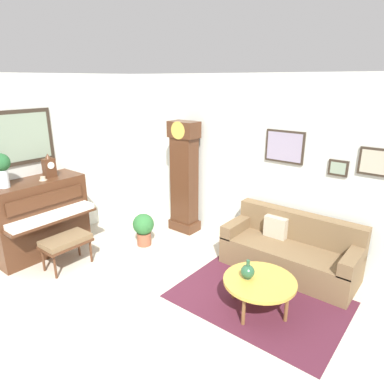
{
  "coord_description": "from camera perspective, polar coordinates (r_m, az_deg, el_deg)",
  "views": [
    {
      "loc": [
        2.83,
        -2.48,
        2.72
      ],
      "look_at": [
        -0.27,
        1.39,
        1.07
      ],
      "focal_mm": 32.04,
      "sensor_mm": 36.0,
      "label": 1
    }
  ],
  "objects": [
    {
      "name": "wall_left",
      "position": [
        6.1,
        -26.24,
        4.12
      ],
      "size": [
        0.13,
        4.9,
        2.8
      ],
      "color": "silver",
      "rests_on": "ground_plane"
    },
    {
      "name": "flower_vase",
      "position": [
        5.56,
        -29.19,
        3.75
      ],
      "size": [
        0.26,
        0.26,
        0.58
      ],
      "color": "silver",
      "rests_on": "piano"
    },
    {
      "name": "grandfather_clock",
      "position": [
        6.2,
        -1.3,
        1.97
      ],
      "size": [
        0.52,
        0.34,
        2.03
      ],
      "color": "#4C2B19",
      "rests_on": "ground_plane"
    },
    {
      "name": "potted_plant",
      "position": [
        5.88,
        -8.07,
        -5.84
      ],
      "size": [
        0.36,
        0.36,
        0.56
      ],
      "color": "#935138",
      "rests_on": "ground_plane"
    },
    {
      "name": "green_jug",
      "position": [
        4.3,
        9.25,
        -12.92
      ],
      "size": [
        0.17,
        0.17,
        0.24
      ],
      "color": "#234C33",
      "rests_on": "coffee_table"
    },
    {
      "name": "ground_plane",
      "position": [
        4.67,
        -8.58,
        -18.22
      ],
      "size": [
        6.4,
        6.0,
        0.1
      ],
      "primitive_type": "cube",
      "color": "beige"
    },
    {
      "name": "area_rug",
      "position": [
        4.71,
        11.03,
        -17.13
      ],
      "size": [
        2.1,
        1.5,
        0.01
      ],
      "primitive_type": "cube",
      "color": "#4C1E2D",
      "rests_on": "ground_plane"
    },
    {
      "name": "couch",
      "position": [
        5.3,
        16.04,
        -9.38
      ],
      "size": [
        1.9,
        0.8,
        0.84
      ],
      "color": "brown",
      "rests_on": "ground_plane"
    },
    {
      "name": "piano_bench",
      "position": [
        5.48,
        -20.25,
        -7.8
      ],
      "size": [
        0.42,
        0.7,
        0.48
      ],
      "color": "#4C2B19",
      "rests_on": "ground_plane"
    },
    {
      "name": "piano",
      "position": [
        5.99,
        -24.03,
        -3.82
      ],
      "size": [
        0.87,
        1.44,
        1.22
      ],
      "color": "#4C2B19",
      "rests_on": "ground_plane"
    },
    {
      "name": "teacup",
      "position": [
        5.77,
        -23.56,
        2.02
      ],
      "size": [
        0.12,
        0.12,
        0.06
      ],
      "color": "beige",
      "rests_on": "piano"
    },
    {
      "name": "mantel_clock",
      "position": [
        5.88,
        -22.69,
        3.92
      ],
      "size": [
        0.13,
        0.18,
        0.38
      ],
      "color": "#4C2B19",
      "rests_on": "piano"
    },
    {
      "name": "coffee_table",
      "position": [
        4.35,
        11.2,
        -14.48
      ],
      "size": [
        0.88,
        0.88,
        0.41
      ],
      "color": "gold",
      "rests_on": "ground_plane"
    },
    {
      "name": "wall_back",
      "position": [
        5.78,
        8.49,
        5.05
      ],
      "size": [
        5.3,
        0.13,
        2.8
      ],
      "color": "silver",
      "rests_on": "ground_plane"
    }
  ]
}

